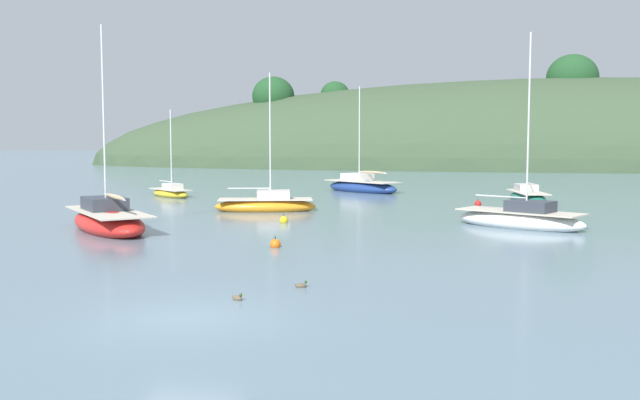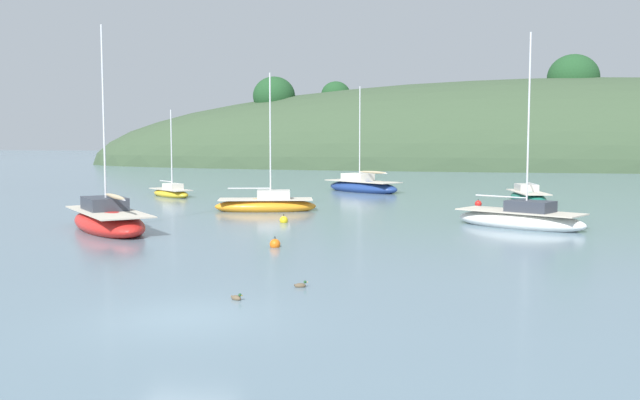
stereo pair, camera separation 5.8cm
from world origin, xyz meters
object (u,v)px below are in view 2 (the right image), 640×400
at_px(sailboat_grey_yawl, 521,219).
at_px(duck_straggler, 300,285).
at_px(sailboat_cream_ketch, 528,196).
at_px(mooring_buoy_inner, 275,244).
at_px(sailboat_black_sloop, 362,186).
at_px(sailboat_orange_cutter, 108,221).
at_px(mooring_buoy_outer, 478,204).
at_px(sailboat_yellow_far, 171,192).
at_px(mooring_buoy_channel, 284,220).
at_px(duck_lone_right, 236,298).
at_px(sailboat_red_portside, 266,205).

height_order(sailboat_grey_yawl, duck_straggler, sailboat_grey_yawl).
distance_m(sailboat_cream_ketch, mooring_buoy_inner, 26.25).
distance_m(sailboat_black_sloop, sailboat_orange_cutter, 27.93).
distance_m(sailboat_cream_ketch, mooring_buoy_outer, 5.00).
bearing_deg(sailboat_grey_yawl, sailboat_yellow_far, 148.75).
relative_size(sailboat_black_sloop, duck_straggler, 20.85).
relative_size(sailboat_cream_ketch, sailboat_yellow_far, 1.17).
xyz_separation_m(sailboat_cream_ketch, mooring_buoy_channel, (-13.95, -14.81, -0.24)).
bearing_deg(mooring_buoy_outer, sailboat_cream_ketch, 45.40).
xyz_separation_m(sailboat_black_sloop, duck_straggler, (2.41, -37.66, -0.39)).
height_order(sailboat_black_sloop, duck_straggler, sailboat_black_sloop).
distance_m(mooring_buoy_inner, mooring_buoy_channel, 8.43).
xyz_separation_m(mooring_buoy_outer, duck_lone_right, (-7.80, -29.00, -0.07)).
bearing_deg(sailboat_grey_yawl, duck_straggler, -116.59).
bearing_deg(sailboat_orange_cutter, duck_lone_right, -52.25).
xyz_separation_m(sailboat_cream_ketch, sailboat_red_portside, (-16.29, -9.16, 0.02)).
height_order(sailboat_grey_yawl, duck_lone_right, sailboat_grey_yawl).
xyz_separation_m(sailboat_cream_ketch, sailboat_yellow_far, (-25.89, -0.17, -0.05)).
xyz_separation_m(mooring_buoy_inner, duck_lone_right, (1.15, -9.45, -0.07)).
distance_m(mooring_buoy_inner, duck_straggler, 7.93).
xyz_separation_m(sailboat_red_portside, duck_straggler, (6.40, -21.45, -0.32)).
height_order(sailboat_black_sloop, sailboat_grey_yawl, sailboat_grey_yawl).
bearing_deg(sailboat_black_sloop, sailboat_red_portside, -103.84).
bearing_deg(mooring_buoy_inner, duck_straggler, -71.18).
bearing_deg(sailboat_orange_cutter, sailboat_red_portside, 62.54).
xyz_separation_m(mooring_buoy_inner, mooring_buoy_outer, (8.95, 19.55, 0.00)).
bearing_deg(mooring_buoy_inner, sailboat_orange_cutter, 157.36).
height_order(sailboat_black_sloop, mooring_buoy_channel, sailboat_black_sloop).
xyz_separation_m(sailboat_yellow_far, mooring_buoy_inner, (13.44, -22.94, -0.19)).
distance_m(sailboat_orange_cutter, mooring_buoy_outer, 23.96).
distance_m(sailboat_red_portside, mooring_buoy_inner, 14.46).
bearing_deg(duck_straggler, sailboat_red_portside, 106.61).
bearing_deg(sailboat_orange_cutter, mooring_buoy_inner, -22.64).
height_order(sailboat_orange_cutter, sailboat_grey_yawl, sailboat_orange_cutter).
bearing_deg(mooring_buoy_outer, duck_lone_right, -105.06).
bearing_deg(sailboat_black_sloop, sailboat_yellow_far, -152.05).
bearing_deg(sailboat_yellow_far, sailboat_grey_yawl, -31.25).
bearing_deg(sailboat_red_portside, sailboat_black_sloop, 76.16).
xyz_separation_m(sailboat_cream_ketch, sailboat_orange_cutter, (-21.56, -19.30, 0.11)).
distance_m(sailboat_cream_ketch, sailboat_grey_yawl, 14.83).
xyz_separation_m(sailboat_yellow_far, mooring_buoy_channel, (11.95, -14.64, -0.19)).
distance_m(mooring_buoy_channel, mooring_buoy_outer, 15.35).
bearing_deg(mooring_buoy_channel, sailboat_black_sloop, 85.69).
distance_m(sailboat_red_portside, sailboat_grey_yawl, 15.39).
bearing_deg(duck_straggler, mooring_buoy_channel, 104.39).
relative_size(sailboat_yellow_far, sailboat_grey_yawl, 0.68).
xyz_separation_m(sailboat_grey_yawl, mooring_buoy_inner, (-10.52, -8.40, -0.28)).
xyz_separation_m(sailboat_orange_cutter, duck_straggler, (11.67, -11.31, -0.41)).
bearing_deg(sailboat_grey_yawl, mooring_buoy_outer, 98.01).
height_order(sailboat_grey_yawl, mooring_buoy_channel, sailboat_grey_yawl).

